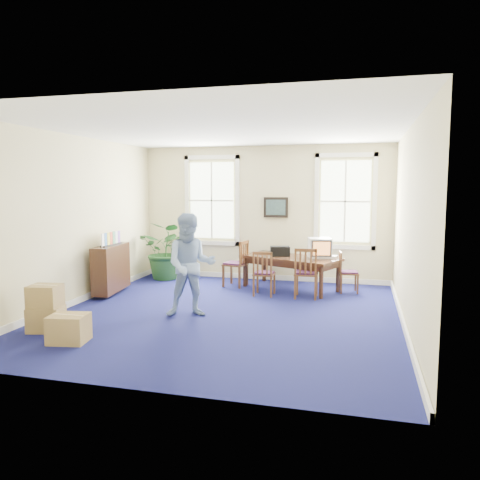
% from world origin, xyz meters
% --- Properties ---
extents(floor, '(6.50, 6.50, 0.00)m').
position_xyz_m(floor, '(0.00, 0.00, 0.00)').
color(floor, navy).
rests_on(floor, ground).
extents(ceiling, '(6.50, 6.50, 0.00)m').
position_xyz_m(ceiling, '(0.00, 0.00, 3.20)').
color(ceiling, white).
rests_on(ceiling, ground).
extents(wall_back, '(6.50, 0.00, 6.50)m').
position_xyz_m(wall_back, '(0.00, 3.25, 1.60)').
color(wall_back, beige).
rests_on(wall_back, ground).
extents(wall_front, '(6.50, 0.00, 6.50)m').
position_xyz_m(wall_front, '(0.00, -3.25, 1.60)').
color(wall_front, beige).
rests_on(wall_front, ground).
extents(wall_left, '(0.00, 6.50, 6.50)m').
position_xyz_m(wall_left, '(-3.00, 0.00, 1.60)').
color(wall_left, beige).
rests_on(wall_left, ground).
extents(wall_right, '(0.00, 6.50, 6.50)m').
position_xyz_m(wall_right, '(3.00, 0.00, 1.60)').
color(wall_right, beige).
rests_on(wall_right, ground).
extents(baseboard_back, '(6.00, 0.04, 0.12)m').
position_xyz_m(baseboard_back, '(0.00, 3.22, 0.06)').
color(baseboard_back, white).
rests_on(baseboard_back, ground).
extents(baseboard_left, '(0.04, 6.50, 0.12)m').
position_xyz_m(baseboard_left, '(-2.97, 0.00, 0.06)').
color(baseboard_left, white).
rests_on(baseboard_left, ground).
extents(baseboard_right, '(0.04, 6.50, 0.12)m').
position_xyz_m(baseboard_right, '(2.97, 0.00, 0.06)').
color(baseboard_right, white).
rests_on(baseboard_right, ground).
extents(window_left, '(1.40, 0.12, 2.20)m').
position_xyz_m(window_left, '(-1.30, 3.23, 1.90)').
color(window_left, white).
rests_on(window_left, ground).
extents(window_right, '(1.40, 0.12, 2.20)m').
position_xyz_m(window_right, '(1.90, 3.23, 1.90)').
color(window_right, white).
rests_on(window_right, ground).
extents(wall_picture, '(0.58, 0.06, 0.48)m').
position_xyz_m(wall_picture, '(0.30, 3.20, 1.75)').
color(wall_picture, black).
rests_on(wall_picture, ground).
extents(conference_table, '(2.32, 1.71, 0.72)m').
position_xyz_m(conference_table, '(0.79, 2.29, 0.36)').
color(conference_table, '#3C2214').
rests_on(conference_table, ground).
extents(crt_tv, '(0.58, 0.61, 0.42)m').
position_xyz_m(crt_tv, '(1.42, 2.34, 0.93)').
color(crt_tv, '#B7B7BC').
rests_on(crt_tv, conference_table).
extents(game_console, '(0.23, 0.26, 0.05)m').
position_xyz_m(game_console, '(1.71, 2.29, 0.75)').
color(game_console, white).
rests_on(game_console, conference_table).
extents(equipment_bag, '(0.48, 0.37, 0.21)m').
position_xyz_m(equipment_bag, '(0.55, 2.34, 0.83)').
color(equipment_bag, black).
rests_on(equipment_bag, conference_table).
extents(chair_near_left, '(0.42, 0.42, 0.93)m').
position_xyz_m(chair_near_left, '(0.36, 1.57, 0.47)').
color(chair_near_left, brown).
rests_on(chair_near_left, ground).
extents(chair_near_right, '(0.48, 0.48, 1.03)m').
position_xyz_m(chair_near_right, '(1.23, 1.57, 0.51)').
color(chair_near_right, brown).
rests_on(chair_near_right, ground).
extents(chair_end_left, '(0.55, 0.55, 1.04)m').
position_xyz_m(chair_end_left, '(-0.45, 2.29, 0.52)').
color(chair_end_left, brown).
rests_on(chair_end_left, ground).
extents(chair_end_right, '(0.44, 0.44, 0.87)m').
position_xyz_m(chair_end_right, '(2.04, 2.29, 0.43)').
color(chair_end_right, brown).
rests_on(chair_end_right, ground).
extents(man, '(1.05, 0.93, 1.78)m').
position_xyz_m(man, '(-0.55, -0.28, 0.89)').
color(man, '#84A0CE').
rests_on(man, ground).
extents(credenza, '(0.49, 1.26, 0.96)m').
position_xyz_m(credenza, '(-2.75, 0.88, 0.48)').
color(credenza, '#3C2214').
rests_on(credenza, ground).
extents(brochure_rack, '(0.18, 0.67, 0.29)m').
position_xyz_m(brochure_rack, '(-2.73, 0.88, 1.11)').
color(brochure_rack, '#99999E').
rests_on(brochure_rack, credenza).
extents(potted_plant, '(1.40, 1.27, 1.39)m').
position_xyz_m(potted_plant, '(-2.25, 2.66, 0.70)').
color(potted_plant, '#1D471C').
rests_on(potted_plant, ground).
extents(cardboard_boxes, '(1.58, 1.58, 0.76)m').
position_xyz_m(cardboard_boxes, '(-2.24, -1.55, 0.38)').
color(cardboard_boxes, '#A4844F').
rests_on(cardboard_boxes, ground).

